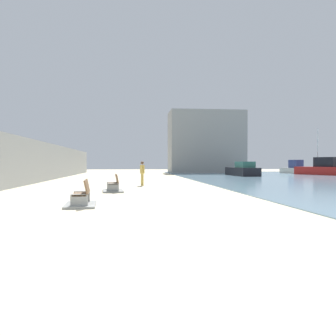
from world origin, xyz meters
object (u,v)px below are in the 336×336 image
boat_far_right (242,170)px  person_walking (142,171)px  boat_mid_bay (321,168)px  bench_far (113,187)px  boat_nearest (294,168)px  bench_near (81,200)px

boat_far_right → person_walking: bearing=-126.3°
person_walking → boat_mid_bay: 31.33m
bench_far → person_walking: (1.79, 4.98, 0.78)m
boat_far_right → boat_mid_bay: (11.43, 1.86, 0.20)m
person_walking → boat_nearest: boat_nearest is taller
bench_near → boat_mid_bay: 41.26m
person_walking → boat_nearest: size_ratio=0.35×
bench_near → person_walking: size_ratio=1.26×
person_walking → boat_nearest: (23.97, 26.51, -0.24)m
bench_far → person_walking: size_ratio=1.27×
boat_nearest → boat_mid_bay: boat_mid_bay is taller
bench_near → boat_nearest: bearing=55.0°
boat_mid_bay → boat_nearest: bearing=94.0°
bench_near → boat_far_right: 33.18m
bench_near → boat_mid_bay: (27.11, 31.10, 0.66)m
boat_mid_bay → boat_far_right: bearing=-170.7°
boat_far_right → boat_nearest: size_ratio=1.49×
boat_mid_bay → person_walking: bearing=-141.3°
person_walking → bench_far: bearing=-109.8°
boat_far_right → boat_mid_bay: size_ratio=1.09×
bench_near → bench_far: 6.59m
boat_far_right → boat_nearest: bearing=38.8°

